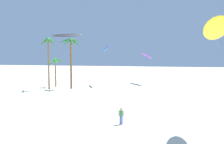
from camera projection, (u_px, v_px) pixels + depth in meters
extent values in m
cylinder|color=brown|center=(49.00, 64.00, 42.66)|extent=(0.30, 0.30, 10.03)
cone|color=#287533|center=(52.00, 42.00, 42.10)|extent=(2.02, 0.73, 1.80)
cone|color=#287533|center=(52.00, 40.00, 43.23)|extent=(1.13, 2.27, 1.04)
cone|color=#287533|center=(47.00, 41.00, 43.13)|extent=(1.97, 1.84, 1.48)
cone|color=#287533|center=(44.00, 42.00, 42.02)|extent=(1.88, 1.69, 1.81)
cone|color=#287533|center=(48.00, 39.00, 41.32)|extent=(1.51, 2.20, 0.95)
cylinder|color=brown|center=(71.00, 64.00, 43.65)|extent=(0.43, 0.43, 10.01)
cone|color=#23662D|center=(76.00, 43.00, 43.23)|extent=(2.42, 0.87, 1.90)
cone|color=#23662D|center=(76.00, 41.00, 44.22)|extent=(1.70, 2.53, 1.06)
cone|color=#23662D|center=(72.00, 43.00, 44.41)|extent=(1.04, 2.49, 1.78)
cone|color=#23662D|center=(67.00, 42.00, 44.08)|extent=(2.48, 1.64, 1.59)
cone|color=#23662D|center=(65.00, 41.00, 43.27)|extent=(2.61, 1.28, 1.24)
cone|color=#23662D|center=(67.00, 42.00, 42.41)|extent=(1.31, 2.52, 1.67)
cone|color=#23662D|center=(72.00, 42.00, 42.32)|extent=(1.88, 2.33, 1.70)
cylinder|color=olive|center=(56.00, 73.00, 46.31)|extent=(0.32, 0.32, 6.02)
cone|color=#33843D|center=(59.00, 60.00, 45.69)|extent=(2.21, 0.96, 1.03)
cone|color=#33843D|center=(59.00, 61.00, 46.79)|extent=(1.57, 2.11, 1.33)
cone|color=#33843D|center=(57.00, 61.00, 47.09)|extent=(1.06, 2.20, 1.25)
cone|color=#33843D|center=(53.00, 62.00, 46.56)|extent=(1.99, 1.13, 1.80)
cone|color=#33843D|center=(51.00, 62.00, 46.01)|extent=(2.05, 1.31, 1.67)
cone|color=#33843D|center=(52.00, 61.00, 45.27)|extent=(0.96, 2.19, 1.33)
cone|color=#33843D|center=(56.00, 62.00, 45.35)|extent=(1.58, 1.98, 1.66)
ellipsoid|color=blue|center=(106.00, 49.00, 48.60)|extent=(3.25, 4.69, 1.62)
ellipsoid|color=red|center=(106.00, 48.00, 48.60)|extent=(2.84, 4.44, 1.15)
cylinder|color=#4C4C51|center=(110.00, 68.00, 44.56)|extent=(3.93, 8.00, 8.22)
ellipsoid|color=yellow|center=(215.00, 29.00, 16.88)|extent=(1.85, 4.85, 2.13)
ellipsoid|color=red|center=(215.00, 29.00, 16.87)|extent=(0.84, 4.86, 1.53)
ellipsoid|color=purple|center=(146.00, 56.00, 52.09)|extent=(4.21, 6.63, 2.00)
ellipsoid|color=blue|center=(146.00, 56.00, 52.09)|extent=(3.55, 6.34, 1.73)
cylinder|color=#4C4C51|center=(148.00, 70.00, 50.01)|extent=(1.55, 4.42, 6.70)
ellipsoid|color=black|center=(68.00, 35.00, 53.46)|extent=(6.51, 6.04, 1.47)
ellipsoid|color=green|center=(68.00, 35.00, 53.46)|extent=(6.17, 5.70, 0.96)
cylinder|color=#4C4C51|center=(60.00, 59.00, 51.45)|extent=(1.39, 5.37, 11.76)
cylinder|color=#284CA3|center=(120.00, 120.00, 20.56)|extent=(0.14, 0.14, 0.86)
cylinder|color=#284CA3|center=(122.00, 120.00, 20.54)|extent=(0.14, 0.14, 0.86)
cube|color=#338C4C|center=(121.00, 113.00, 20.50)|extent=(0.33, 0.25, 0.52)
cylinder|color=tan|center=(119.00, 113.00, 20.52)|extent=(0.09, 0.09, 0.56)
cylinder|color=tan|center=(123.00, 113.00, 20.49)|extent=(0.09, 0.09, 0.56)
sphere|color=tan|center=(121.00, 109.00, 20.47)|extent=(0.21, 0.21, 0.21)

